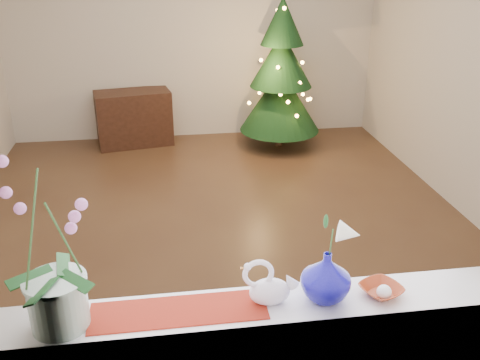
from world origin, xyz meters
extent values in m
plane|color=#3D2619|center=(0.00, 0.00, 0.00)|extent=(5.00, 5.00, 0.00)
cube|color=beige|center=(0.00, 2.50, 1.35)|extent=(4.50, 0.10, 2.70)
cube|color=beige|center=(0.00, -2.50, 1.35)|extent=(4.50, 0.10, 2.70)
cube|color=white|center=(0.00, -2.37, 0.90)|extent=(2.20, 0.26, 0.04)
cube|color=maroon|center=(-0.38, -2.37, 0.92)|extent=(0.70, 0.20, 0.01)
imported|color=#080569|center=(0.22, -2.37, 1.04)|extent=(0.24, 0.24, 0.25)
sphere|color=white|center=(0.46, -2.40, 0.95)|extent=(0.07, 0.07, 0.06)
imported|color=maroon|center=(0.46, -2.38, 0.94)|extent=(0.19, 0.19, 0.04)
cube|color=black|center=(-0.76, 2.25, 0.33)|extent=(0.94, 0.59, 0.66)
camera|label=1|loc=(-0.39, -4.12, 2.25)|focal=40.00mm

